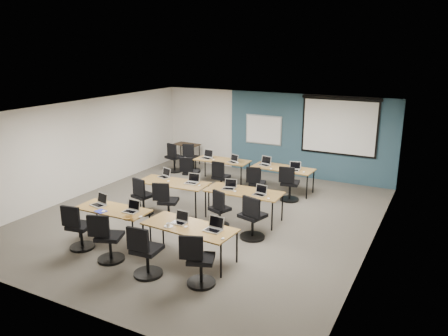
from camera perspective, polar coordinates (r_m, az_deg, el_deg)
The scene contains 58 objects.
floor at distance 11.11m, azimuth -2.46°, elevation -6.30°, with size 8.00×9.00×0.02m, color #6B6354.
ceiling at distance 10.41m, azimuth -2.64°, elevation 7.62°, with size 8.00×9.00×0.02m, color white.
wall_back at distance 14.64m, azimuth 6.37°, elevation 4.54°, with size 8.00×0.04×2.70m, color beige.
wall_front at distance 7.37m, azimuth -20.60°, elevation -7.79°, with size 8.00×0.04×2.70m, color beige.
wall_left at distance 13.10m, azimuth -17.86°, elevation 2.55°, with size 0.04×9.00×2.70m, color beige.
wall_right at distance 9.40m, azimuth 19.05°, elevation -2.59°, with size 0.04×9.00×2.70m, color beige.
blue_accent_panel at distance 14.21m, azimuth 11.03°, elevation 4.01°, with size 5.50×0.04×2.70m, color #3D5977.
whiteboard at distance 14.66m, azimuth 5.18°, elevation 4.99°, with size 1.28×0.03×0.98m.
projector_screen at distance 13.82m, azimuth 14.85°, elevation 5.71°, with size 2.40×0.10×1.82m.
training_table_front_left at distance 9.88m, azimuth -14.31°, elevation -5.44°, with size 1.66×0.69×0.73m.
training_table_front_right at distance 8.72m, azimuth -4.55°, elevation -7.82°, with size 1.89×0.79×0.73m.
training_table_mid_left at distance 11.47m, azimuth -6.60°, elevation -2.04°, with size 1.85×0.77×0.73m.
training_table_mid_right at distance 10.71m, azimuth 2.59°, elevation -3.24°, with size 1.90×0.79×0.73m.
training_table_back_left at distance 13.59m, azimuth -0.23°, elevation 0.87°, with size 1.71×0.71×0.73m.
training_table_back_right at distance 12.84m, azimuth 7.71°, elevation -0.15°, with size 1.79×0.75×0.73m.
laptop_0 at distance 10.14m, azimuth -15.93°, elevation -4.33°, with size 0.34×0.29×0.26m.
mouse_0 at distance 9.73m, azimuth -15.47°, elevation -5.47°, with size 0.06×0.10×0.04m, color white.
task_chair_0 at distance 9.74m, azimuth -18.46°, elevation -7.77°, with size 0.52×0.52×1.00m.
laptop_1 at distance 9.59m, azimuth -11.96°, elevation -5.25°, with size 0.31×0.26×0.24m.
mouse_1 at distance 9.26m, azimuth -10.87°, elevation -6.27°, with size 0.06×0.10×0.04m, color white.
task_chair_1 at distance 9.05m, azimuth -14.99°, elevation -9.27°, with size 0.57×0.54×1.02m.
laptop_2 at distance 8.85m, azimuth -5.74°, elevation -6.77°, with size 0.30×0.26×0.23m.
mouse_2 at distance 8.65m, azimuth -5.02°, elevation -7.65°, with size 0.06×0.10×0.04m, color white.
task_chair_2 at distance 8.35m, azimuth -10.25°, elevation -11.15°, with size 0.55×0.55×1.03m.
laptop_3 at distance 8.48m, azimuth -1.29°, elevation -7.71°, with size 0.33×0.28×0.25m.
mouse_3 at distance 8.12m, azimuth -0.17°, elevation -9.20°, with size 0.06×0.09×0.03m, color white.
task_chair_3 at distance 7.95m, azimuth -3.34°, elevation -12.43°, with size 0.55×0.52×1.00m.
laptop_4 at distance 11.90m, azimuth -7.74°, elevation -0.91°, with size 0.31×0.26×0.24m.
mouse_4 at distance 11.51m, azimuth -7.28°, elevation -1.71°, with size 0.06×0.10×0.03m, color white.
task_chair_4 at distance 11.29m, azimuth -10.62°, elevation -4.01°, with size 0.50×0.50×0.99m.
laptop_5 at distance 11.30m, azimuth -4.16°, elevation -1.68°, with size 0.32×0.27×0.25m.
mouse_5 at distance 11.09m, azimuth -3.27°, elevation -2.28°, with size 0.06×0.10×0.04m, color white.
task_chair_5 at distance 10.79m, azimuth -7.50°, elevation -4.78°, with size 0.54×0.51×0.99m.
laptop_6 at distance 10.84m, azimuth 0.70°, elevation -2.43°, with size 0.31×0.26×0.23m.
mouse_6 at distance 10.64m, azimuth 1.45°, elevation -3.05°, with size 0.06×0.10×0.03m, color white.
task_chair_6 at distance 10.32m, azimuth -0.60°, elevation -5.75°, with size 0.48×0.46×0.95m.
laptop_7 at distance 10.44m, azimuth 4.74°, elevation -3.20°, with size 0.30×0.26×0.23m.
mouse_7 at distance 10.19m, azimuth 5.83°, elevation -3.98°, with size 0.05×0.09×0.03m, color white.
task_chair_7 at distance 9.72m, azimuth 3.70°, elevation -6.90°, with size 0.57×0.56×1.04m.
laptop_8 at distance 13.77m, azimuth -2.23°, elevation 1.55°, with size 0.36×0.30×0.27m.
mouse_8 at distance 13.57m, azimuth -1.38°, elevation 1.10°, with size 0.06×0.09×0.03m, color white.
task_chair_8 at distance 13.14m, azimuth -4.44°, elevation -0.95°, with size 0.50×0.50×0.98m.
laptop_9 at distance 13.29m, azimuth 1.21°, elevation 1.00°, with size 0.30×0.25×0.23m.
mouse_9 at distance 13.19m, azimuth 1.78°, elevation 0.68°, with size 0.07×0.11×0.04m, color white.
task_chair_9 at distance 12.71m, azimuth -0.48°, elevation -1.52°, with size 0.48×0.48×0.97m.
laptop_10 at distance 13.03m, azimuth 5.39°, elevation 0.66°, with size 0.34×0.29×0.26m.
mouse_10 at distance 12.62m, azimuth 6.14°, elevation -0.11°, with size 0.06×0.10×0.03m, color white.
task_chair_10 at distance 12.18m, azimuth 4.22°, elevation -2.34°, with size 0.48×0.48×0.96m.
laptop_11 at distance 12.58m, azimuth 9.15°, elevation -0.03°, with size 0.32×0.27×0.24m.
mouse_11 at distance 12.43m, azimuth 10.39°, elevation -0.52°, with size 0.06×0.09×0.03m, color white.
task_chair_11 at distance 12.17m, azimuth 8.49°, elevation -2.40°, with size 0.53×0.53×1.01m.
blue_mousepad at distance 9.78m, azimuth -15.80°, elevation -5.45°, with size 0.24×0.20×0.01m, color #242DA3.
snack_bowl at distance 9.19m, azimuth -12.47°, elevation -6.44°, with size 0.22×0.22×0.05m, color brown.
snack_plate at distance 8.72m, azimuth -7.26°, elevation -7.56°, with size 0.18×0.18×0.01m, color white.
coffee_cup at distance 8.66m, azimuth -7.30°, elevation -7.43°, with size 0.08×0.08×0.07m, color silver.
utility_table at distance 15.77m, azimuth -4.86°, elevation 2.81°, with size 0.92×0.51×0.75m.
spare_chair_a at distance 14.95m, azimuth -4.22°, elevation 1.08°, with size 0.51×0.48×0.96m.
spare_chair_b at distance 14.90m, azimuth -6.58°, elevation 1.05°, with size 0.54×0.53×1.01m.
Camera 1 is at (5.21, -8.89, 4.16)m, focal length 35.00 mm.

